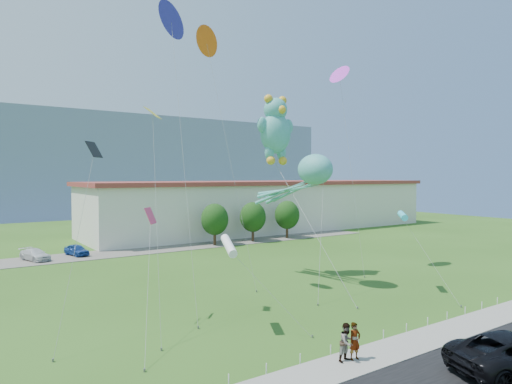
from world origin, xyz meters
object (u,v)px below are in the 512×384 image
Objects in this scene: teddy_bear_kite at (276,128)px; pedestrian_right at (347,342)px; warehouse at (269,205)px; octopus_kite at (305,179)px; parked_car_white at (35,255)px; parked_car_blue at (77,250)px; pedestrian_left at (355,341)px.

pedestrian_right is at bearing -116.54° from teddy_bear_kite.
warehouse is 5.61× the size of octopus_kite.
teddy_bear_kite is (-20.37, -29.08, 9.20)m from warehouse.
octopus_kite is at bearing -74.19° from parked_car_white.
warehouse reaches higher than parked_car_blue.
octopus_kite reaches higher than parked_car_blue.
parked_car_white is 0.26× the size of teddy_bear_kite.
octopus_kite is 5.93m from teddy_bear_kite.
parked_car_blue is 28.90m from octopus_kite.
warehouse is 38.37m from parked_car_white.
parked_car_blue is (4.38, 0.63, 0.01)m from parked_car_white.
parked_car_white is (-8.57, 37.75, -0.33)m from pedestrian_left.
teddy_bear_kite is at bearing -74.13° from parked_car_blue.
parked_car_blue is (-3.74, 38.30, -0.34)m from pedestrian_right.
parked_car_white is at bearing 129.70° from teddy_bear_kite.
pedestrian_right is at bearing -123.13° from octopus_kite.
pedestrian_left is 0.49× the size of parked_car_blue.
pedestrian_left is 0.17× the size of octopus_kite.
pedestrian_right is at bearing -97.23° from parked_car_white.
parked_car_white is at bearing 173.22° from parked_car_blue.
pedestrian_right is 38.54m from parked_car_white.
pedestrian_left is at bearing -96.59° from parked_car_white.
teddy_bear_kite is (8.70, 17.42, 12.30)m from pedestrian_right.
teddy_bear_kite reaches higher than pedestrian_left.
parked_car_blue is 0.34× the size of octopus_kite.
parked_car_blue is (-32.81, -8.20, -3.44)m from warehouse.
pedestrian_left is 0.98× the size of pedestrian_right.
parked_car_white is 30.57m from octopus_kite.
pedestrian_left is at bearing -98.68° from parked_car_blue.
warehouse is at bearing 62.67° from pedestrian_left.
octopus_kite is (8.87, 13.59, 7.78)m from pedestrian_right.
pedestrian_right reaches higher than parked_car_blue.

